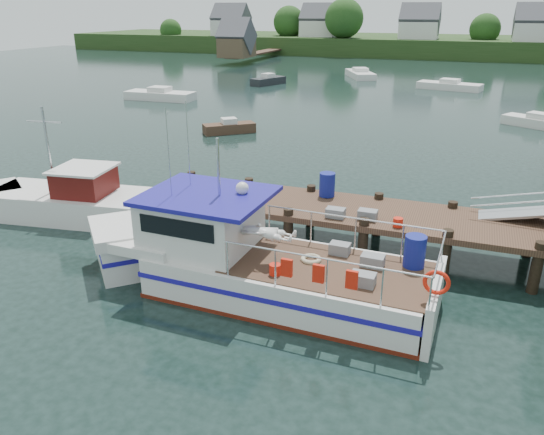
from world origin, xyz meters
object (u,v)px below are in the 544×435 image
(lobster_boat, at_px, (245,260))
(moored_rowboat, at_px, (229,127))
(work_boat, at_px, (67,200))
(moored_d, at_px, (360,74))
(moored_b, at_px, (537,122))
(moored_e, at_px, (268,80))
(dock, at_px, (524,204))
(moored_a, at_px, (160,95))
(moored_far, at_px, (449,86))

(lobster_boat, distance_m, moored_rowboat, 20.93)
(work_boat, relative_size, moored_d, 1.20)
(work_boat, xyz_separation_m, moored_b, (18.76, 24.96, -0.32))
(moored_d, bearing_deg, work_boat, -87.07)
(moored_e, bearing_deg, lobster_boat, -58.72)
(moored_d, bearing_deg, moored_rowboat, -88.65)
(lobster_boat, relative_size, work_boat, 1.34)
(dock, relative_size, moored_a, 2.63)
(lobster_boat, xyz_separation_m, moored_rowboat, (-9.23, 18.78, -0.60))
(lobster_boat, relative_size, moored_b, 2.38)
(work_boat, xyz_separation_m, moored_d, (1.60, 48.10, -0.27))
(work_boat, bearing_deg, moored_e, 91.16)
(dock, relative_size, moored_e, 3.72)
(work_boat, relative_size, moored_rowboat, 2.51)
(dock, bearing_deg, moored_d, 107.33)
(dock, xyz_separation_m, moored_b, (2.51, 23.79, -1.87))
(work_boat, distance_m, moored_b, 31.23)
(lobster_boat, xyz_separation_m, moored_d, (-7.27, 51.00, -0.55))
(lobster_boat, bearing_deg, moored_rowboat, 117.79)
(moored_far, bearing_deg, moored_b, -70.45)
(moored_a, bearing_deg, moored_d, 76.61)
(moored_d, bearing_deg, lobster_boat, -77.05)
(dock, bearing_deg, moored_far, 95.98)
(moored_rowboat, bearing_deg, lobster_boat, -74.40)
(work_boat, bearing_deg, dock, -4.02)
(lobster_boat, relative_size, moored_d, 1.62)
(lobster_boat, relative_size, moored_far, 1.71)
(dock, height_order, moored_b, dock)
(lobster_boat, xyz_separation_m, work_boat, (-8.87, 2.90, -0.28))
(moored_a, bearing_deg, dock, -23.73)
(moored_far, bearing_deg, moored_d, 145.29)
(moored_rowboat, xyz_separation_m, moored_b, (19.12, 9.09, 0.01))
(dock, relative_size, lobster_boat, 1.49)
(moored_rowboat, distance_m, moored_a, 15.18)
(lobster_boat, height_order, moored_d, lobster_boat)
(moored_a, relative_size, moored_d, 0.92)
(dock, relative_size, moored_far, 2.56)
(lobster_boat, bearing_deg, moored_b, 72.07)
(moored_b, height_order, moored_e, moored_e)
(moored_b, bearing_deg, work_boat, -132.53)
(moored_a, bearing_deg, moored_far, 51.05)
(work_boat, relative_size, moored_a, 1.31)
(moored_e, bearing_deg, moored_rowboat, -64.13)
(moored_a, distance_m, moored_e, 13.84)
(work_boat, relative_size, moored_b, 1.77)
(dock, height_order, lobster_boat, lobster_boat)
(dock, distance_m, moored_d, 49.20)
(work_boat, bearing_deg, lobster_boat, -26.27)
(lobster_boat, xyz_separation_m, moored_e, (-15.19, 41.50, -0.53))
(work_boat, bearing_deg, moored_a, 106.33)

